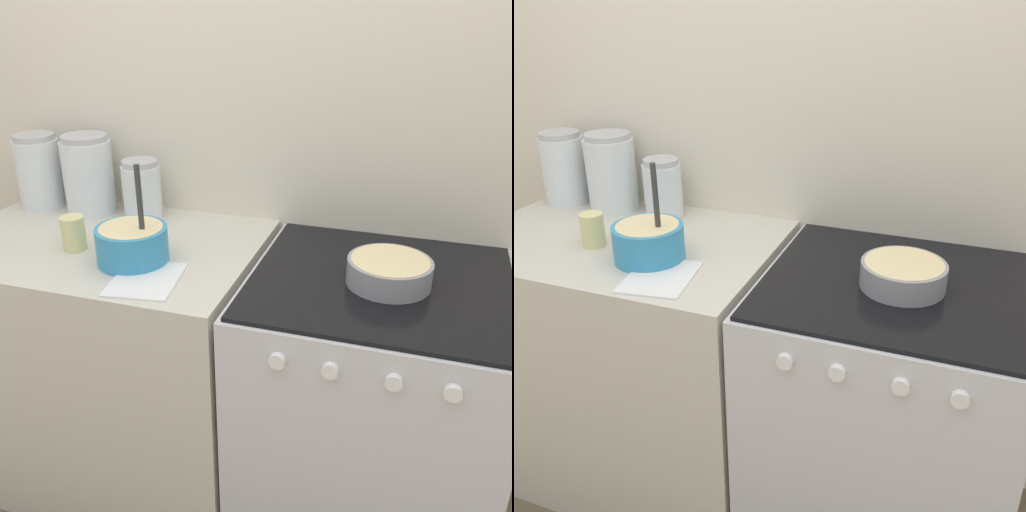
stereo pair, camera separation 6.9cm
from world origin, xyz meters
TOP-DOWN VIEW (x-y plane):
  - wall_back at (0.00, 0.69)m, footprint 4.97×0.05m
  - countertop_cabinet at (-0.49, 0.33)m, footprint 0.98×0.67m
  - stove at (0.38, 0.33)m, footprint 0.73×0.69m
  - mixing_bowl at (-0.32, 0.23)m, footprint 0.21×0.21m
  - baking_pan at (0.40, 0.31)m, footprint 0.23×0.23m
  - storage_jar_left at (-0.87, 0.56)m, footprint 0.16×0.16m
  - storage_jar_middle at (-0.66, 0.56)m, footprint 0.17×0.17m
  - storage_jar_right at (-0.46, 0.56)m, footprint 0.13×0.13m
  - tin_can at (-0.54, 0.26)m, footprint 0.07×0.07m
  - recipe_page at (-0.23, 0.14)m, footprint 0.21×0.24m

SIDE VIEW (x-z plane):
  - stove at x=0.38m, z-range 0.00..0.92m
  - countertop_cabinet at x=-0.49m, z-range 0.00..0.92m
  - recipe_page at x=-0.23m, z-range 0.92..0.93m
  - baking_pan at x=0.40m, z-range 0.93..1.00m
  - tin_can at x=-0.54m, z-range 0.92..1.03m
  - mixing_bowl at x=-0.32m, z-range 0.84..1.13m
  - storage_jar_right at x=-0.46m, z-range 0.91..1.11m
  - storage_jar_left at x=-0.87m, z-range 0.90..1.17m
  - storage_jar_middle at x=-0.66m, z-range 0.90..1.18m
  - wall_back at x=0.00m, z-range 0.00..2.40m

